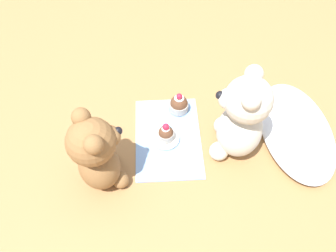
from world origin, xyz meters
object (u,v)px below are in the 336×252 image
at_px(teddy_bear_cream, 241,119).
at_px(saucer_plate, 166,138).
at_px(cupcake_near_cream_bear, 179,104).
at_px(cupcake_near_tan_bear, 166,133).
at_px(teddy_bear_tan, 97,154).

xyz_separation_m(teddy_bear_cream, saucer_plate, (-0.03, -0.19, -0.12)).
height_order(cupcake_near_cream_bear, saucer_plate, cupcake_near_cream_bear).
relative_size(cupcake_near_cream_bear, cupcake_near_tan_bear, 1.06).
height_order(teddy_bear_tan, saucer_plate, teddy_bear_tan).
bearing_deg(teddy_bear_tan, cupcake_near_tan_bear, -81.09).
bearing_deg(teddy_bear_cream, saucer_plate, -82.71).
xyz_separation_m(saucer_plate, cupcake_near_tan_bear, (0.00, -0.00, 0.03)).
relative_size(teddy_bear_cream, teddy_bear_tan, 1.11).
bearing_deg(teddy_bear_cream, cupcake_near_cream_bear, -117.30).
xyz_separation_m(teddy_bear_tan, saucer_plate, (-0.11, 0.17, -0.11)).
bearing_deg(saucer_plate, teddy_bear_cream, 81.33).
bearing_deg(teddy_bear_cream, teddy_bear_tan, -61.27).
xyz_separation_m(teddy_bear_cream, teddy_bear_tan, (0.08, -0.35, -0.01)).
bearing_deg(cupcake_near_tan_bear, teddy_bear_cream, 81.33).
relative_size(teddy_bear_cream, cupcake_near_tan_bear, 4.22).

